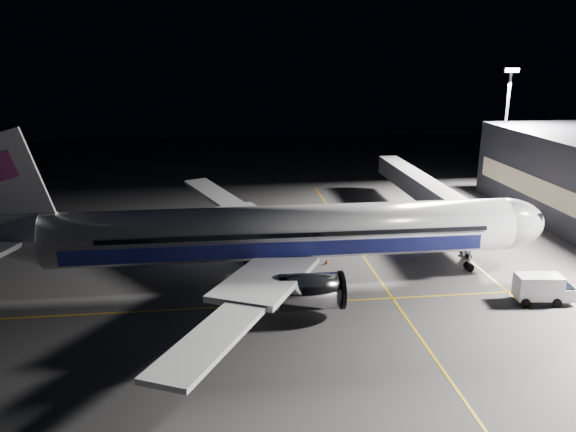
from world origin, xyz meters
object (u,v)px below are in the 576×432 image
(jet_bridge, at_px, (426,191))
(safety_cone_c, at_px, (304,261))
(baggage_tug, at_px, (214,229))
(floodlight_mast_north, at_px, (506,120))
(safety_cone_a, at_px, (252,260))
(safety_cone_b, at_px, (326,261))
(service_truck, at_px, (543,288))
(airliner, at_px, (275,234))

(jet_bridge, bearing_deg, safety_cone_c, -144.47)
(baggage_tug, bearing_deg, floodlight_mast_north, 29.39)
(safety_cone_a, bearing_deg, floodlight_mast_north, 31.74)
(floodlight_mast_north, xyz_separation_m, baggage_tug, (-47.53, -16.30, -11.56))
(safety_cone_b, bearing_deg, baggage_tug, 137.56)
(service_truck, distance_m, safety_cone_b, 22.69)
(service_truck, bearing_deg, jet_bridge, 101.41)
(floodlight_mast_north, xyz_separation_m, safety_cone_b, (-34.75, -27.99, -12.09))
(service_truck, distance_m, safety_cone_c, 25.00)
(safety_cone_b, bearing_deg, service_truck, -33.78)
(safety_cone_a, relative_size, safety_cone_c, 0.77)
(airliner, bearing_deg, service_truck, -18.86)
(jet_bridge, xyz_separation_m, baggage_tug, (-29.53, -2.37, -3.77))
(jet_bridge, height_order, safety_cone_a, jet_bridge)
(jet_bridge, bearing_deg, service_truck, -85.53)
(safety_cone_c, bearing_deg, floodlight_mast_north, 36.61)
(airliner, height_order, safety_cone_c, airliner)
(airliner, height_order, jet_bridge, airliner)
(baggage_tug, xyz_separation_m, safety_cone_c, (10.20, -11.44, -0.48))
(airliner, xyz_separation_m, safety_cone_c, (3.74, 4.25, -4.83))
(airliner, bearing_deg, safety_cone_c, 48.61)
(safety_cone_a, height_order, safety_cone_c, safety_cone_c)
(floodlight_mast_north, height_order, safety_cone_a, floodlight_mast_north)
(floodlight_mast_north, distance_m, safety_cone_b, 46.22)
(airliner, height_order, service_truck, airliner)
(safety_cone_a, distance_m, safety_cone_c, 5.91)
(airliner, bearing_deg, floodlight_mast_north, 37.91)
(jet_bridge, distance_m, service_truck, 26.91)
(safety_cone_a, bearing_deg, service_truck, -27.03)
(service_truck, distance_m, safety_cone_a, 30.59)
(airliner, distance_m, floodlight_mast_north, 52.56)
(jet_bridge, xyz_separation_m, safety_cone_b, (-16.75, -14.06, -4.30))
(airliner, distance_m, service_truck, 26.84)
(service_truck, bearing_deg, airliner, 168.08)
(airliner, xyz_separation_m, safety_cone_a, (-2.07, 5.30, -4.91))
(airliner, distance_m, jet_bridge, 29.31)
(service_truck, xyz_separation_m, safety_cone_c, (-21.42, 12.84, -1.17))
(floodlight_mast_north, bearing_deg, jet_bridge, -142.26)
(baggage_tug, distance_m, safety_cone_c, 15.34)
(airliner, xyz_separation_m, service_truck, (25.16, -8.59, -3.66))
(baggage_tug, relative_size, safety_cone_b, 4.81)
(jet_bridge, distance_m, floodlight_mast_north, 24.06)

